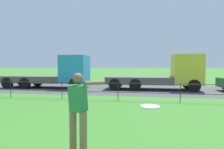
# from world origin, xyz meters

# --- Properties ---
(street_strip) EXTENTS (80.00, 7.12, 0.01)m
(street_strip) POSITION_xyz_m (0.00, 17.84, 0.00)
(street_strip) COLOR #424247
(street_strip) RESTS_ON ground
(park_fence) EXTENTS (29.34, 0.04, 1.00)m
(park_fence) POSITION_xyz_m (-0.00, 12.70, 0.66)
(park_fence) COLOR #232328
(park_fence) RESTS_ON ground
(person_thrower) EXTENTS (0.75, 0.67, 1.76)m
(person_thrower) POSITION_xyz_m (1.68, 6.08, 0.95)
(person_thrower) COLOR #846B4C
(person_thrower) RESTS_ON ground
(frisbee) EXTENTS (0.35, 0.35, 0.03)m
(frisbee) POSITION_xyz_m (3.15, 4.93, 1.32)
(frisbee) COLOR white
(flatbed_truck_far_left) EXTENTS (7.38, 2.67, 2.75)m
(flatbed_truck_far_left) POSITION_xyz_m (-4.26, 17.95, 1.22)
(flatbed_truck_far_left) COLOR #2D99D1
(flatbed_truck_far_left) RESTS_ON ground
(flatbed_truck_far_right) EXTENTS (7.33, 2.51, 2.75)m
(flatbed_truck_far_right) POSITION_xyz_m (4.76, 18.09, 1.22)
(flatbed_truck_far_right) COLOR yellow
(flatbed_truck_far_right) RESTS_ON ground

